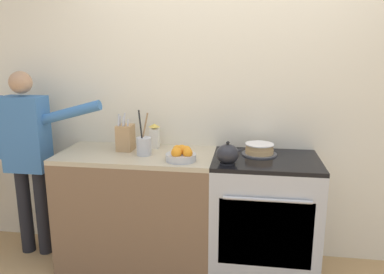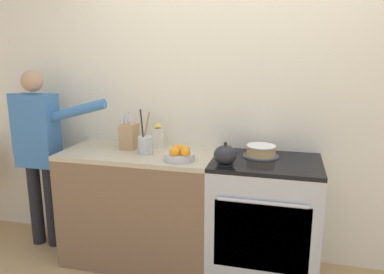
{
  "view_description": "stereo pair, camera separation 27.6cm",
  "coord_description": "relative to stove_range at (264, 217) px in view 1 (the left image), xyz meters",
  "views": [
    {
      "loc": [
        0.15,
        -2.39,
        1.71
      ],
      "look_at": [
        -0.25,
        0.27,
        1.08
      ],
      "focal_mm": 35.0,
      "sensor_mm": 36.0,
      "label": 1
    },
    {
      "loc": [
        0.42,
        -2.34,
        1.71
      ],
      "look_at": [
        -0.25,
        0.27,
        1.08
      ],
      "focal_mm": 35.0,
      "sensor_mm": 36.0,
      "label": 2
    }
  ],
  "objects": [
    {
      "name": "counter_cabinet",
      "position": [
        -0.99,
        0.0,
        -0.0
      ],
      "size": [
        1.2,
        0.6,
        0.93
      ],
      "color": "brown",
      "rests_on": "ground_plane"
    },
    {
      "name": "utensil_crock",
      "position": [
        -0.91,
        -0.04,
        0.54
      ],
      "size": [
        0.11,
        0.11,
        0.35
      ],
      "color": "#B7BABF",
      "rests_on": "counter_cabinet"
    },
    {
      "name": "tea_kettle",
      "position": [
        -0.27,
        -0.16,
        0.53
      ],
      "size": [
        0.2,
        0.16,
        0.16
      ],
      "color": "#232328",
      "rests_on": "stove_range"
    },
    {
      "name": "stove_range",
      "position": [
        0.0,
        0.0,
        0.0
      ],
      "size": [
        0.78,
        0.63,
        0.93
      ],
      "color": "#B7BABF",
      "rests_on": "ground_plane"
    },
    {
      "name": "milk_carton",
      "position": [
        -0.88,
        0.17,
        0.56
      ],
      "size": [
        0.07,
        0.07,
        0.2
      ],
      "color": "white",
      "rests_on": "counter_cabinet"
    },
    {
      "name": "layer_cake",
      "position": [
        -0.05,
        0.1,
        0.5
      ],
      "size": [
        0.27,
        0.27,
        0.09
      ],
      "color": "#4C4C51",
      "rests_on": "stove_range"
    },
    {
      "name": "knife_block",
      "position": [
        -1.1,
        0.08,
        0.57
      ],
      "size": [
        0.12,
        0.15,
        0.3
      ],
      "color": "tan",
      "rests_on": "counter_cabinet"
    },
    {
      "name": "wall_back",
      "position": [
        -0.3,
        0.32,
        0.84
      ],
      "size": [
        8.0,
        0.04,
        2.6
      ],
      "color": "silver",
      "rests_on": "ground_plane"
    },
    {
      "name": "fruit_bowl",
      "position": [
        -0.61,
        -0.15,
        0.51
      ],
      "size": [
        0.22,
        0.22,
        0.11
      ],
      "color": "#B7BABF",
      "rests_on": "counter_cabinet"
    },
    {
      "name": "person_baker",
      "position": [
        -1.9,
        0.02,
        0.45
      ],
      "size": [
        0.9,
        0.2,
        1.55
      ],
      "rotation": [
        0.0,
        0.0,
        -0.2
      ],
      "color": "black",
      "rests_on": "ground_plane"
    }
  ]
}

